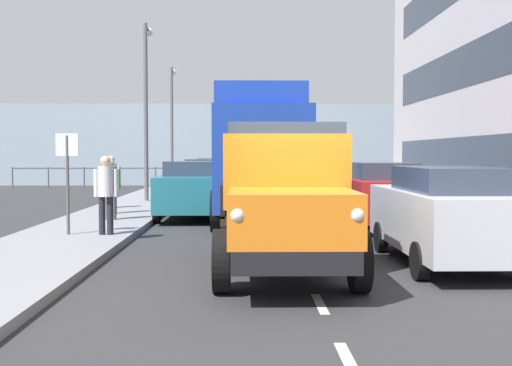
{
  "coord_description": "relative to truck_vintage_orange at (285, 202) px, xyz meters",
  "views": [
    {
      "loc": [
        0.97,
        9.44,
        1.95
      ],
      "look_at": [
        0.69,
        -6.97,
        1.19
      ],
      "focal_mm": 44.46,
      "sensor_mm": 36.0,
      "label": 1
    }
  ],
  "objects": [
    {
      "name": "ground_plane",
      "position": [
        -0.33,
        -8.69,
        -1.18
      ],
      "size": [
        80.0,
        80.0,
        0.0
      ],
      "primitive_type": "plane",
      "color": "#2D2D30"
    },
    {
      "name": "sidewalk_left",
      "position": [
        -5.19,
        -8.69,
        -1.1
      ],
      "size": [
        2.69,
        34.92,
        0.15
      ],
      "primitive_type": "cube",
      "color": "gray",
      "rests_on": "ground_plane"
    },
    {
      "name": "sidewalk_right",
      "position": [
        4.52,
        -8.69,
        -1.1
      ],
      "size": [
        2.69,
        34.92,
        0.15
      ],
      "primitive_type": "cube",
      "color": "gray",
      "rests_on": "ground_plane"
    },
    {
      "name": "road_centreline_markings",
      "position": [
        -0.33,
        -8.17,
        -1.17
      ],
      "size": [
        0.12,
        31.56,
        0.01
      ],
      "color": "silver",
      "rests_on": "ground_plane"
    },
    {
      "name": "sea_horizon",
      "position": [
        -0.33,
        -29.15,
        1.32
      ],
      "size": [
        80.0,
        0.8,
        5.0
      ],
      "primitive_type": "cube",
      "color": "#8C9EAD",
      "rests_on": "ground_plane"
    },
    {
      "name": "seawall_railing",
      "position": [
        -0.33,
        -25.55,
        -0.26
      ],
      "size": [
        28.08,
        0.08,
        1.2
      ],
      "color": "#4C5156",
      "rests_on": "ground_plane"
    },
    {
      "name": "truck_vintage_orange",
      "position": [
        0.0,
        0.0,
        0.0
      ],
      "size": [
        2.17,
        5.64,
        2.43
      ],
      "color": "black",
      "rests_on": "ground_plane"
    },
    {
      "name": "lorry_cargo_blue",
      "position": [
        0.2,
        -8.47,
        0.9
      ],
      "size": [
        2.58,
        8.2,
        3.87
      ],
      "color": "#193899",
      "rests_on": "ground_plane"
    },
    {
      "name": "car_silver_kerbside_near",
      "position": [
        -2.89,
        -0.89,
        -0.28
      ],
      "size": [
        1.87,
        4.51,
        1.72
      ],
      "color": "#B7BABF",
      "rests_on": "ground_plane"
    },
    {
      "name": "car_red_kerbside_1",
      "position": [
        -2.89,
        -6.47,
        -0.28
      ],
      "size": [
        1.84,
        4.51,
        1.72
      ],
      "color": "#B21E1E",
      "rests_on": "ground_plane"
    },
    {
      "name": "car_teal_oppositeside_0",
      "position": [
        2.23,
        -8.89,
        -0.28
      ],
      "size": [
        1.92,
        4.3,
        1.72
      ],
      "color": "#1E6670",
      "rests_on": "ground_plane"
    },
    {
      "name": "car_black_oppositeside_1",
      "position": [
        2.23,
        -15.68,
        -0.28
      ],
      "size": [
        1.96,
        4.46,
        1.72
      ],
      "color": "black",
      "rests_on": "ground_plane"
    },
    {
      "name": "car_navy_oppositeside_2",
      "position": [
        2.23,
        -21.18,
        -0.28
      ],
      "size": [
        1.82,
        3.91,
        1.72
      ],
      "color": "navy",
      "rests_on": "ground_plane"
    },
    {
      "name": "pedestrian_with_bag",
      "position": [
        3.73,
        -3.97,
        0.01
      ],
      "size": [
        0.53,
        0.34,
        1.75
      ],
      "color": "black",
      "rests_on": "sidewalk_right"
    },
    {
      "name": "pedestrian_couple_a",
      "position": [
        4.3,
        -7.15,
        -0.06
      ],
      "size": [
        0.53,
        0.34,
        1.65
      ],
      "color": "#4C473D",
      "rests_on": "sidewalk_right"
    },
    {
      "name": "pedestrian_by_lamp",
      "position": [
        4.64,
        -8.9,
        -0.0
      ],
      "size": [
        0.53,
        0.34,
        1.74
      ],
      "color": "#383342",
      "rests_on": "sidewalk_right"
    },
    {
      "name": "pedestrian_in_dark_coat",
      "position": [
        5.19,
        -10.81,
        -0.06
      ],
      "size": [
        0.53,
        0.34,
        1.65
      ],
      "color": "#383342",
      "rests_on": "sidewalk_right"
    },
    {
      "name": "lamp_post_promenade",
      "position": [
        4.42,
        -14.35,
        2.97
      ],
      "size": [
        0.32,
        1.14,
        6.74
      ],
      "color": "#59595B",
      "rests_on": "sidewalk_right"
    },
    {
      "name": "lamp_post_far",
      "position": [
        4.52,
        -23.81,
        2.77
      ],
      "size": [
        0.32,
        1.14,
        6.36
      ],
      "color": "#59595B",
      "rests_on": "sidewalk_right"
    },
    {
      "name": "street_sign",
      "position": [
        4.58,
        -4.02,
        0.5
      ],
      "size": [
        0.5,
        0.07,
        2.25
      ],
      "color": "#4C4C4C",
      "rests_on": "sidewalk_right"
    }
  ]
}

